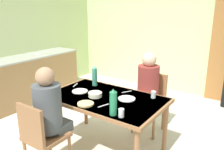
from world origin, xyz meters
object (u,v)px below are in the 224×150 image
object	(u,v)px
person_near_diner	(49,106)
chair_far_diner	(151,99)
water_bottle_green_far	(113,103)
kitchen_counter	(27,79)
dining_table	(105,102)
person_far_diner	(148,83)
chair_near_diner	(41,135)
serving_bowl_center	(95,95)
water_bottle_green_near	(95,76)

from	to	relation	value
person_near_diner	chair_far_diner	bearing A→B (deg)	70.32
water_bottle_green_far	chair_far_diner	bearing A→B (deg)	95.09
kitchen_counter	dining_table	bearing A→B (deg)	-11.42
person_near_diner	person_far_diner	size ratio (longest dim) A/B	1.00
chair_far_diner	person_near_diner	world-z (taller)	person_near_diner
kitchen_counter	person_near_diner	xyz separation A→B (m)	(1.97, -1.11, 0.33)
dining_table	person_near_diner	bearing A→B (deg)	-111.92
chair_far_diner	water_bottle_green_far	distance (m)	1.21
chair_near_diner	person_far_diner	size ratio (longest dim) A/B	1.13
serving_bowl_center	kitchen_counter	bearing A→B (deg)	166.49
chair_near_diner	person_far_diner	distance (m)	1.58
water_bottle_green_far	chair_near_diner	bearing A→B (deg)	-144.08
serving_bowl_center	chair_far_diner	bearing A→B (deg)	66.68
kitchen_counter	dining_table	distance (m)	2.29
water_bottle_green_near	person_near_diner	bearing A→B (deg)	-82.74
person_far_diner	chair_far_diner	bearing A→B (deg)	-90.00
chair_far_diner	person_far_diner	distance (m)	0.31
person_far_diner	water_bottle_green_far	size ratio (longest dim) A/B	2.70
chair_far_diner	chair_near_diner	bearing A→B (deg)	71.88
chair_near_diner	person_near_diner	xyz separation A→B (m)	(-0.00, 0.14, 0.28)
kitchen_counter	water_bottle_green_near	bearing A→B (deg)	-5.38
person_near_diner	water_bottle_green_far	distance (m)	0.70
dining_table	water_bottle_green_far	world-z (taller)	water_bottle_green_far
dining_table	chair_near_diner	bearing A→B (deg)	-108.46
chair_far_diner	person_near_diner	bearing A→B (deg)	70.32
chair_near_diner	kitchen_counter	bearing A→B (deg)	147.59
chair_near_diner	water_bottle_green_near	distance (m)	1.14
person_near_diner	water_bottle_green_near	size ratio (longest dim) A/B	2.68
serving_bowl_center	water_bottle_green_far	bearing A→B (deg)	-31.40
person_near_diner	chair_near_diner	bearing A→B (deg)	-90.00
person_near_diner	person_far_diner	xyz separation A→B (m)	(0.52, 1.32, 0.00)
water_bottle_green_far	serving_bowl_center	distance (m)	0.56
person_far_diner	water_bottle_green_far	xyz separation A→B (m)	(0.10, -1.01, 0.08)
kitchen_counter	water_bottle_green_far	size ratio (longest dim) A/B	7.88
chair_near_diner	water_bottle_green_far	size ratio (longest dim) A/B	3.05
chair_far_diner	person_far_diner	bearing A→B (deg)	90.00
dining_table	person_far_diner	bearing A→B (deg)	68.86
chair_near_diner	water_bottle_green_far	world-z (taller)	water_bottle_green_far
chair_near_diner	person_near_diner	size ratio (longest dim) A/B	1.13
dining_table	chair_near_diner	size ratio (longest dim) A/B	1.68
dining_table	person_near_diner	distance (m)	0.72
person_far_diner	water_bottle_green_near	bearing A→B (deg)	30.93
water_bottle_green_near	serving_bowl_center	distance (m)	0.45
dining_table	chair_far_diner	world-z (taller)	chair_far_diner
kitchen_counter	person_near_diner	world-z (taller)	person_near_diner
kitchen_counter	water_bottle_green_near	xyz separation A→B (m)	(1.85, -0.17, 0.42)
person_far_diner	water_bottle_green_near	size ratio (longest dim) A/B	2.68
water_bottle_green_near	kitchen_counter	bearing A→B (deg)	174.62
dining_table	person_near_diner	xyz separation A→B (m)	(-0.27, -0.66, 0.12)
kitchen_counter	chair_far_diner	distance (m)	2.52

